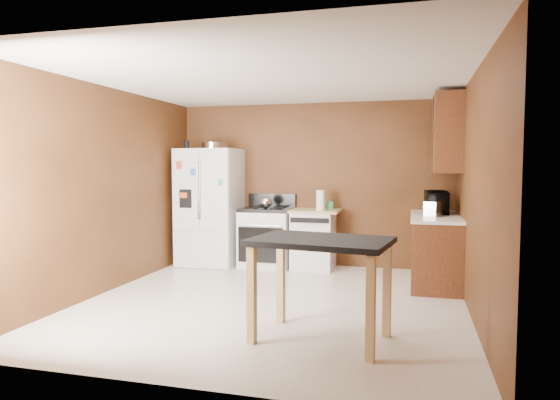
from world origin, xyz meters
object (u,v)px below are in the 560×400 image
at_px(toaster, 433,209).
at_px(refrigerator, 210,207).
at_px(paper_towel, 320,200).
at_px(island, 321,255).
at_px(dishwasher, 313,239).
at_px(microwave, 437,203).
at_px(green_canister, 330,205).
at_px(kettle, 266,202).
at_px(pen_cup, 187,145).
at_px(roasting_pan, 214,146).
at_px(gas_range, 267,236).

height_order(toaster, refrigerator, refrigerator).
bearing_deg(paper_towel, island, -79.63).
bearing_deg(dishwasher, microwave, -9.16).
distance_m(toaster, island, 2.56).
bearing_deg(green_canister, refrigerator, -174.74).
bearing_deg(refrigerator, paper_towel, -0.43).
bearing_deg(dishwasher, island, -77.74).
xyz_separation_m(kettle, paper_towel, (0.82, 0.04, 0.04)).
relative_size(kettle, refrigerator, 0.10).
bearing_deg(kettle, island, -64.73).
xyz_separation_m(refrigerator, dishwasher, (1.63, 0.09, -0.45)).
distance_m(pen_cup, green_canister, 2.38).
height_order(roasting_pan, gas_range, roasting_pan).
height_order(roasting_pan, island, roasting_pan).
bearing_deg(island, microwave, 68.32).
xyz_separation_m(pen_cup, green_canister, (2.18, 0.29, -0.91)).
distance_m(refrigerator, island, 3.71).
distance_m(paper_towel, toaster, 1.66).
height_order(kettle, microwave, microwave).
height_order(microwave, gas_range, microwave).
relative_size(pen_cup, toaster, 0.47).
bearing_deg(microwave, dishwasher, 75.77).
xyz_separation_m(gas_range, island, (1.37, -2.98, 0.30)).
height_order(toaster, gas_range, gas_range).
distance_m(green_canister, microwave, 1.55).
xyz_separation_m(toaster, dishwasher, (-1.68, 0.67, -0.54)).
xyz_separation_m(pen_cup, microwave, (3.69, -0.08, -0.82)).
xyz_separation_m(roasting_pan, dishwasher, (1.56, 0.05, -1.40)).
bearing_deg(refrigerator, microwave, -3.32).
bearing_deg(roasting_pan, paper_towel, -1.58).
distance_m(microwave, refrigerator, 3.38).
height_order(kettle, island, kettle).
xyz_separation_m(roasting_pan, paper_towel, (1.68, -0.05, -0.81)).
bearing_deg(kettle, refrigerator, 176.98).
height_order(paper_towel, toaster, paper_towel).
relative_size(paper_towel, green_canister, 2.42).
distance_m(paper_towel, green_canister, 0.23).
bearing_deg(roasting_pan, gas_range, 1.86).
distance_m(kettle, paper_towel, 0.83).
height_order(roasting_pan, kettle, roasting_pan).
height_order(pen_cup, green_canister, pen_cup).
bearing_deg(roasting_pan, refrigerator, -155.09).
xyz_separation_m(pen_cup, kettle, (1.25, 0.07, -0.87)).
bearing_deg(refrigerator, kettle, -3.02).
height_order(green_canister, microwave, microwave).
bearing_deg(pen_cup, kettle, 3.10).
relative_size(green_canister, microwave, 0.24).
bearing_deg(refrigerator, roasting_pan, 24.91).
bearing_deg(green_canister, toaster, -27.59).
relative_size(green_canister, island, 0.09).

